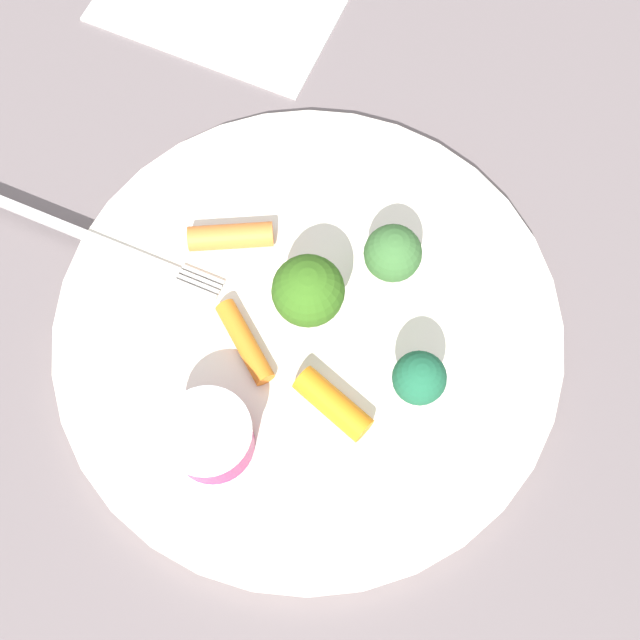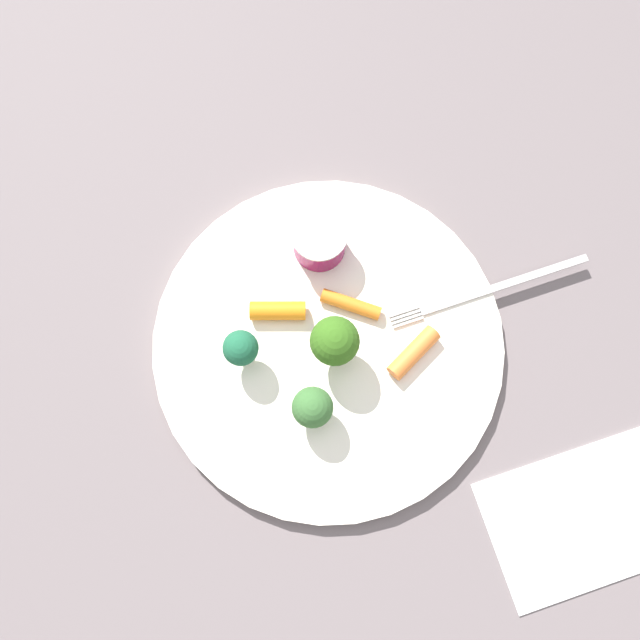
{
  "view_description": "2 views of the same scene",
  "coord_description": "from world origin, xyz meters",
  "views": [
    {
      "loc": [
        0.12,
        -0.11,
        0.45
      ],
      "look_at": [
        0.01,
        0.0,
        0.02
      ],
      "focal_mm": 44.35,
      "sensor_mm": 36.0,
      "label": 1
    },
    {
      "loc": [
        -0.0,
        0.13,
        0.64
      ],
      "look_at": [
        0.0,
        -0.02,
        0.02
      ],
      "focal_mm": 41.51,
      "sensor_mm": 36.0,
      "label": 2
    }
  ],
  "objects": [
    {
      "name": "ground_plane",
      "position": [
        0.0,
        0.0,
        0.0
      ],
      "size": [
        2.4,
        2.4,
        0.0
      ],
      "primitive_type": "plane",
      "color": "#655A5B"
    },
    {
      "name": "carrot_stick_2",
      "position": [
        -0.02,
        -0.03,
        0.02
      ],
      "size": [
        0.05,
        0.03,
        0.01
      ],
      "primitive_type": "cylinder",
      "rotation": [
        1.57,
        0.0,
        4.43
      ],
      "color": "orange",
      "rests_on": "plate"
    },
    {
      "name": "broccoli_floret_1",
      "position": [
        0.07,
        0.01,
        0.04
      ],
      "size": [
        0.03,
        0.03,
        0.05
      ],
      "color": "#85B26A",
      "rests_on": "plate"
    },
    {
      "name": "broccoli_floret_2",
      "position": [
        0.01,
        0.06,
        0.04
      ],
      "size": [
        0.03,
        0.03,
        0.04
      ],
      "color": "#96AB6E",
      "rests_on": "plate"
    },
    {
      "name": "napkin",
      "position": [
        -0.22,
        0.13,
        0.0
      ],
      "size": [
        0.2,
        0.16,
        0.0
      ],
      "primitive_type": "cube",
      "rotation": [
        0.0,
        0.0,
        0.37
      ],
      "color": "white",
      "rests_on": "ground_plane"
    },
    {
      "name": "sauce_cup",
      "position": [
        0.01,
        -0.09,
        0.03
      ],
      "size": [
        0.05,
        0.05,
        0.04
      ],
      "color": "maroon",
      "rests_on": "plate"
    },
    {
      "name": "carrot_stick_0",
      "position": [
        -0.07,
        0.01,
        0.02
      ],
      "size": [
        0.05,
        0.05,
        0.02
      ],
      "primitive_type": "cylinder",
      "rotation": [
        1.57,
        0.0,
        5.56
      ],
      "color": "orange",
      "rests_on": "plate"
    },
    {
      "name": "carrot_stick_1",
      "position": [
        0.04,
        -0.02,
        0.02
      ],
      "size": [
        0.05,
        0.02,
        0.02
      ],
      "primitive_type": "cylinder",
      "rotation": [
        1.57,
        0.0,
        1.62
      ],
      "color": "orange",
      "rests_on": "plate"
    },
    {
      "name": "plate",
      "position": [
        0.0,
        0.0,
        0.01
      ],
      "size": [
        0.3,
        0.3,
        0.01
      ],
      "primitive_type": "cylinder",
      "color": "silver",
      "rests_on": "ground_plane"
    },
    {
      "name": "fork",
      "position": [
        -0.14,
        -0.05,
        0.01
      ],
      "size": [
        0.18,
        0.08,
        0.0
      ],
      "color": "#B9B5B1",
      "rests_on": "plate"
    },
    {
      "name": "broccoli_floret_0",
      "position": [
        -0.01,
        0.01,
        0.05
      ],
      "size": [
        0.04,
        0.04,
        0.06
      ],
      "color": "#93A95C",
      "rests_on": "plate"
    }
  ]
}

